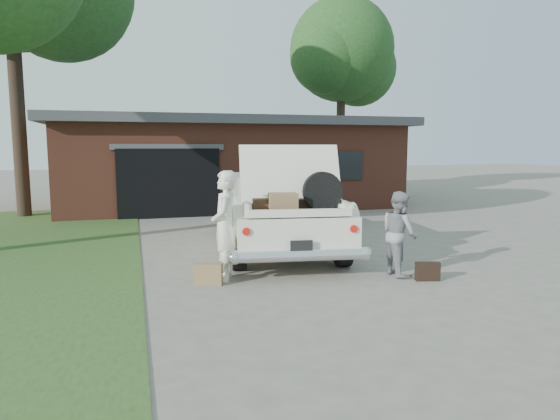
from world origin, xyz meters
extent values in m
plane|color=gray|center=(0.00, 0.00, 0.00)|extent=(90.00, 90.00, 0.00)
cube|color=brown|center=(1.00, 11.50, 1.50)|extent=(12.00, 7.00, 3.00)
cube|color=#4C4C51|center=(1.00, 11.50, 3.15)|extent=(12.80, 7.80, 0.30)
cube|color=black|center=(-1.50, 8.05, 1.10)|extent=(3.20, 0.30, 2.20)
cube|color=#4C4C51|center=(-1.50, 7.98, 2.25)|extent=(3.50, 0.12, 0.18)
cube|color=black|center=(4.50, 7.98, 1.60)|extent=(1.40, 0.08, 1.00)
cylinder|color=#38281E|center=(-6.05, 9.69, 3.34)|extent=(0.44, 0.44, 6.68)
cylinder|color=#38281E|center=(7.87, 16.20, 2.87)|extent=(0.44, 0.44, 5.75)
sphere|color=#305D26|center=(7.87, 16.20, 7.18)|extent=(5.29, 5.29, 5.29)
sphere|color=#305D26|center=(9.06, 16.73, 6.36)|extent=(3.97, 3.97, 3.97)
sphere|color=#305D26|center=(6.82, 15.54, 6.67)|extent=(3.70, 3.70, 3.70)
cube|color=silver|center=(0.47, 2.44, 0.70)|extent=(2.88, 5.83, 0.73)
cube|color=beige|center=(0.52, 2.77, 1.34)|extent=(2.14, 2.47, 0.58)
cube|color=black|center=(0.67, 3.82, 1.32)|extent=(1.73, 0.33, 0.49)
cube|color=black|center=(0.37, 1.72, 1.32)|extent=(1.73, 0.33, 0.49)
cylinder|color=black|center=(-0.76, 0.69, 0.37)|extent=(0.35, 0.77, 0.74)
cylinder|color=black|center=(1.19, 0.42, 0.37)|extent=(0.35, 0.77, 0.74)
cylinder|color=black|center=(-0.24, 4.46, 0.37)|extent=(0.35, 0.77, 0.74)
cylinder|color=black|center=(1.71, 4.18, 0.37)|extent=(0.35, 0.77, 0.74)
cylinder|color=silver|center=(0.08, -0.39, 0.45)|extent=(2.30, 0.52, 0.20)
cylinder|color=#A5140F|center=(-0.82, -0.19, 0.87)|extent=(0.15, 0.13, 0.13)
cylinder|color=#A5140F|center=(1.00, -0.44, 0.87)|extent=(0.15, 0.13, 0.13)
cube|color=black|center=(0.08, -0.41, 0.62)|extent=(0.38, 0.07, 0.19)
cube|color=black|center=(0.18, 0.33, 1.09)|extent=(1.89, 1.46, 0.04)
cube|color=silver|center=(-0.71, 0.45, 1.20)|extent=(0.24, 1.23, 0.20)
cube|color=silver|center=(1.07, 0.21, 1.20)|extent=(0.24, 1.23, 0.20)
cube|color=silver|center=(0.10, -0.28, 1.15)|extent=(1.78, 0.31, 0.13)
cube|color=silver|center=(0.23, 0.69, 1.70)|extent=(1.94, 0.80, 1.20)
cube|color=#4C3120|center=(-0.18, 0.54, 1.22)|extent=(0.77, 0.55, 0.23)
cube|color=#9A744E|center=(-0.06, 0.21, 1.28)|extent=(0.54, 0.39, 0.34)
cube|color=black|center=(0.39, 0.49, 1.21)|extent=(0.72, 0.53, 0.21)
cylinder|color=black|center=(0.68, 0.20, 1.46)|extent=(0.73, 0.28, 0.71)
imported|color=white|center=(-1.12, 0.10, 0.93)|extent=(0.59, 0.77, 1.87)
imported|color=gray|center=(1.88, -0.45, 0.75)|extent=(0.57, 0.73, 1.50)
cube|color=#92724A|center=(-1.45, -0.15, 0.18)|extent=(0.48, 0.30, 0.36)
cube|color=black|center=(2.16, -0.94, 0.16)|extent=(0.43, 0.23, 0.32)
camera|label=1|loc=(-2.57, -8.16, 2.27)|focal=32.00mm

